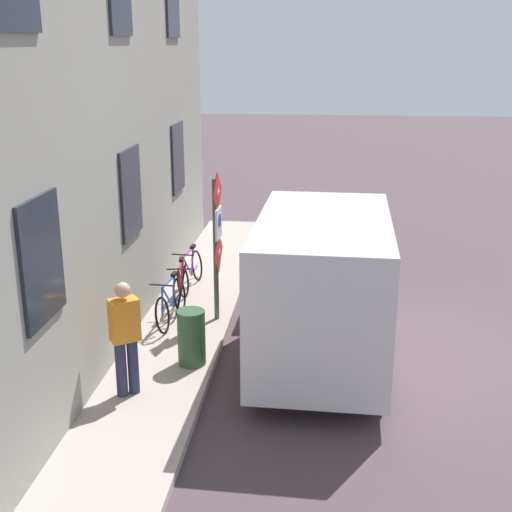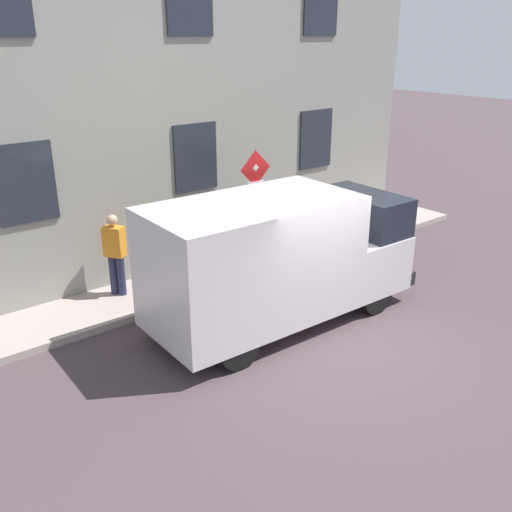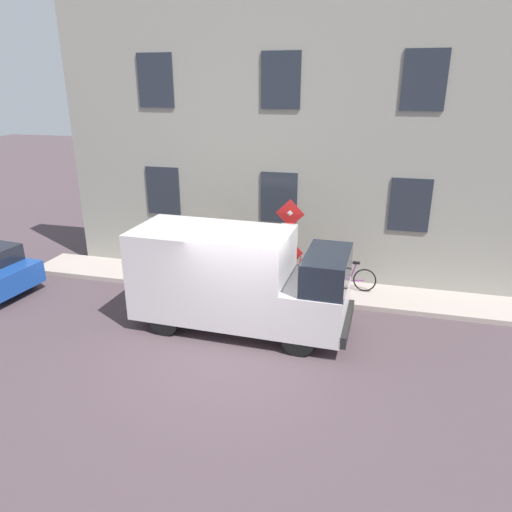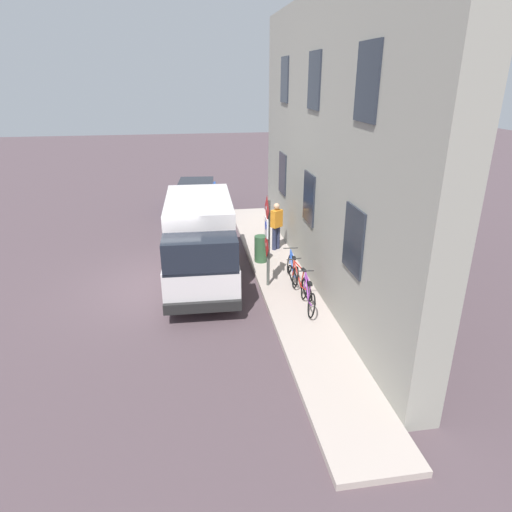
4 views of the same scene
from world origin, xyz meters
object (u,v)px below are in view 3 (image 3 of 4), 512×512
object	(u,v)px
bicycle_purple	(346,276)
pedestrian	(201,246)
delivery_van	(236,278)
bicycle_blue	(286,271)
sign_post_stacked	(289,239)
bicycle_red	(316,274)
litter_bin	(227,272)

from	to	relation	value
bicycle_purple	pedestrian	bearing A→B (deg)	4.34
delivery_van	bicycle_blue	bearing A→B (deg)	76.66
bicycle_blue	pedestrian	xyz separation A→B (m)	(0.03, 2.71, 0.56)
sign_post_stacked	bicycle_red	world-z (taller)	sign_post_stacked
bicycle_purple	bicycle_blue	distance (m)	1.78
bicycle_red	pedestrian	xyz separation A→B (m)	(0.03, 3.60, 0.56)
delivery_van	bicycle_purple	xyz separation A→B (m)	(2.75, -2.52, -0.82)
pedestrian	bicycle_purple	bearing A→B (deg)	144.53
sign_post_stacked	litter_bin	xyz separation A→B (m)	(0.15, 1.87, -1.21)
sign_post_stacked	bicycle_blue	size ratio (longest dim) A/B	1.55
bicycle_blue	delivery_van	bearing A→B (deg)	79.19
bicycle_purple	sign_post_stacked	bearing A→B (deg)	33.45
delivery_van	bicycle_purple	bearing A→B (deg)	49.18
delivery_van	pedestrian	xyz separation A→B (m)	(2.78, 1.97, -0.26)
bicycle_red	bicycle_blue	xyz separation A→B (m)	(0.00, 0.89, 0.00)
litter_bin	bicycle_red	bearing A→B (deg)	-74.55
bicycle_red	bicycle_blue	size ratio (longest dim) A/B	1.00
sign_post_stacked	bicycle_purple	world-z (taller)	sign_post_stacked
bicycle_purple	bicycle_red	bearing A→B (deg)	4.84
sign_post_stacked	bicycle_red	distance (m)	1.68
bicycle_purple	litter_bin	bearing A→B (deg)	16.32
sign_post_stacked	pedestrian	bearing A→B (deg)	73.24
bicycle_purple	pedestrian	size ratio (longest dim) A/B	1.00
sign_post_stacked	pedestrian	xyz separation A→B (m)	(0.88, 2.93, -0.73)
delivery_van	litter_bin	bearing A→B (deg)	115.61
delivery_van	litter_bin	size ratio (longest dim) A/B	5.99
sign_post_stacked	bicycle_blue	world-z (taller)	sign_post_stacked
litter_bin	delivery_van	bearing A→B (deg)	-156.11
sign_post_stacked	delivery_van	world-z (taller)	sign_post_stacked
bicycle_purple	litter_bin	xyz separation A→B (m)	(-0.70, 3.43, 0.08)
sign_post_stacked	pedestrian	distance (m)	3.15
delivery_van	bicycle_blue	world-z (taller)	delivery_van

